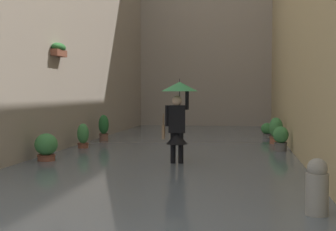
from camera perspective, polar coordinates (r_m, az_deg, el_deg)
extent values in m
plane|color=#605B56|center=(12.87, 0.78, -5.06)|extent=(60.00, 60.00, 0.00)
cube|color=slate|center=(12.86, 0.78, -4.75)|extent=(7.22, 26.36, 0.14)
cube|color=brown|center=(13.11, -13.25, 7.47)|extent=(0.20, 0.70, 0.18)
ellipsoid|color=#2D7033|center=(13.13, -13.25, 8.17)|extent=(0.28, 0.76, 0.24)
cube|color=#A89989|center=(24.20, 4.75, 13.76)|extent=(10.02, 1.80, 12.74)
cube|color=black|center=(10.75, 0.62, -6.34)|extent=(0.14, 0.25, 0.10)
cylinder|color=black|center=(10.69, 0.62, -4.11)|extent=(0.13, 0.13, 0.74)
cube|color=black|center=(10.74, 1.58, -6.34)|extent=(0.14, 0.25, 0.10)
cylinder|color=black|center=(10.69, 1.59, -4.12)|extent=(0.13, 0.13, 0.74)
cube|color=black|center=(10.63, 1.11, -0.44)|extent=(0.40, 0.26, 0.63)
cone|color=black|center=(10.66, 1.10, -2.78)|extent=(0.55, 0.55, 0.28)
sphere|color=#DBB293|center=(10.61, 1.11, 1.84)|extent=(0.23, 0.23, 0.23)
cylinder|color=black|center=(10.61, 2.35, 1.90)|extent=(0.09, 0.09, 0.44)
cylinder|color=black|center=(10.63, -0.13, -0.03)|extent=(0.09, 0.09, 0.48)
cylinder|color=black|center=(10.61, 1.43, 2.42)|extent=(0.02, 0.02, 0.43)
cone|color=#338C4C|center=(10.61, 1.43, 3.58)|extent=(0.85, 0.85, 0.22)
cylinder|color=black|center=(10.61, 1.44, 4.33)|extent=(0.01, 0.01, 0.08)
cube|color=#8C6B4C|center=(10.64, -0.57, -2.03)|extent=(0.09, 0.28, 0.32)
torus|color=#8C6B4C|center=(10.62, -0.57, -0.53)|extent=(0.05, 0.30, 0.30)
cylinder|color=#66605B|center=(13.31, 13.66, -4.09)|extent=(0.33, 0.33, 0.36)
torus|color=#56524E|center=(13.29, 13.67, -3.32)|extent=(0.36, 0.36, 0.04)
ellipsoid|color=#428947|center=(13.27, 13.68, -2.31)|extent=(0.43, 0.43, 0.47)
cylinder|color=brown|center=(11.51, -14.71, -5.40)|extent=(0.41, 0.41, 0.27)
torus|color=brown|center=(11.50, -14.72, -4.75)|extent=(0.44, 0.44, 0.04)
ellipsoid|color=#428947|center=(11.47, -14.74, -3.45)|extent=(0.55, 0.55, 0.53)
cylinder|color=brown|center=(13.90, -10.38, -3.96)|extent=(0.30, 0.30, 0.27)
torus|color=brown|center=(13.88, -10.39, -3.41)|extent=(0.34, 0.34, 0.04)
ellipsoid|color=#428947|center=(13.85, -10.40, -2.19)|extent=(0.34, 0.34, 0.59)
cylinder|color=#9E563D|center=(15.25, 13.10, -3.27)|extent=(0.39, 0.39, 0.33)
torus|color=brown|center=(15.23, 13.11, -2.65)|extent=(0.42, 0.42, 0.04)
ellipsoid|color=#428947|center=(15.20, 13.12, -1.45)|extent=(0.43, 0.43, 0.64)
cylinder|color=brown|center=(15.83, -7.89, -2.94)|extent=(0.29, 0.29, 0.37)
torus|color=brown|center=(15.81, -7.89, -2.28)|extent=(0.33, 0.33, 0.04)
ellipsoid|color=#23602D|center=(15.79, -7.90, -1.11)|extent=(0.35, 0.35, 0.65)
cylinder|color=#66605B|center=(17.24, 12.05, -2.68)|extent=(0.29, 0.29, 0.27)
torus|color=#56524E|center=(17.22, 12.06, -2.24)|extent=(0.33, 0.33, 0.04)
ellipsoid|color=#387F3D|center=(17.21, 12.06, -1.58)|extent=(0.43, 0.43, 0.40)
cylinder|color=gray|center=(6.53, 17.82, -9.78)|extent=(0.30, 0.30, 0.69)
sphere|color=gray|center=(6.46, 17.87, -6.19)|extent=(0.27, 0.27, 0.27)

